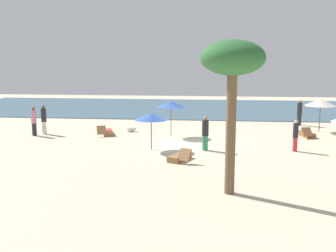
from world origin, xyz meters
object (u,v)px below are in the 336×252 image
umbrella_0 (171,104)px  umbrella_2 (321,102)px  lounger_2 (306,134)px  dog (132,129)px  person_3 (44,119)px  person_0 (299,113)px  person_1 (34,121)px  palm_0 (233,64)px  lounger_1 (107,132)px  lounger_3 (180,157)px  umbrella_1 (151,117)px  person_2 (205,133)px  person_4 (295,135)px

umbrella_0 → umbrella_2: umbrella_0 is taller
umbrella_2 → lounger_2: umbrella_2 is taller
lounger_2 → dog: lounger_2 is taller
lounger_2 → person_3: (-16.96, -0.85, 0.81)m
umbrella_0 → person_0: (9.06, 5.19, -1.10)m
person_1 → palm_0: size_ratio=0.34×
umbrella_0 → lounger_1: bearing=179.2°
person_1 → person_3: bearing=53.9°
person_0 → person_1: 18.79m
lounger_3 → person_1: person_1 is taller
umbrella_0 → umbrella_1: 3.96m
person_2 → person_4: person_2 is taller
palm_0 → person_0: bearing=69.8°
lounger_1 → person_4: person_4 is taller
lounger_1 → palm_0: bearing=-55.5°
lounger_2 → dog: size_ratio=2.60×
lounger_3 → palm_0: bearing=-64.8°
lounger_1 → person_3: size_ratio=0.94×
palm_0 → dog: bearing=116.6°
umbrella_1 → lounger_3: (1.73, -2.20, -1.64)m
umbrella_1 → person_1: 8.75m
umbrella_2 → person_3: umbrella_2 is taller
lounger_1 → lounger_3: lounger_3 is taller
person_4 → palm_0: palm_0 is taller
umbrella_2 → umbrella_0: bearing=-164.6°
person_2 → lounger_3: bearing=-117.1°
person_1 → palm_0: 16.09m
umbrella_0 → dog: bearing=155.9°
person_2 → person_3: (-10.59, 3.66, 0.04)m
lounger_2 → person_3: 17.00m
umbrella_1 → person_4: (7.71, 0.39, -0.93)m
umbrella_2 → palm_0: 15.24m
lounger_2 → person_4: size_ratio=1.05×
lounger_1 → person_0: person_0 is taller
lounger_2 → umbrella_2: bearing=57.0°
person_0 → umbrella_0: bearing=-150.2°
umbrella_0 → lounger_2: (8.59, 0.75, -1.89)m
umbrella_1 → umbrella_2: 12.46m
person_0 → person_3: 18.21m
umbrella_1 → lounger_3: umbrella_1 is taller
umbrella_1 → dog: (-2.11, 5.15, -1.64)m
person_3 → palm_0: bearing=-42.5°
umbrella_2 → person_2: size_ratio=1.20×
umbrella_2 → person_0: 2.81m
person_2 → dog: (-5.02, 5.01, -0.77)m
lounger_3 → person_2: person_2 is taller
person_4 → palm_0: (-3.81, -7.21, 3.86)m
umbrella_1 → lounger_2: 10.51m
lounger_3 → dog: (-3.83, 7.34, -0.00)m
umbrella_2 → person_1: size_ratio=1.19×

